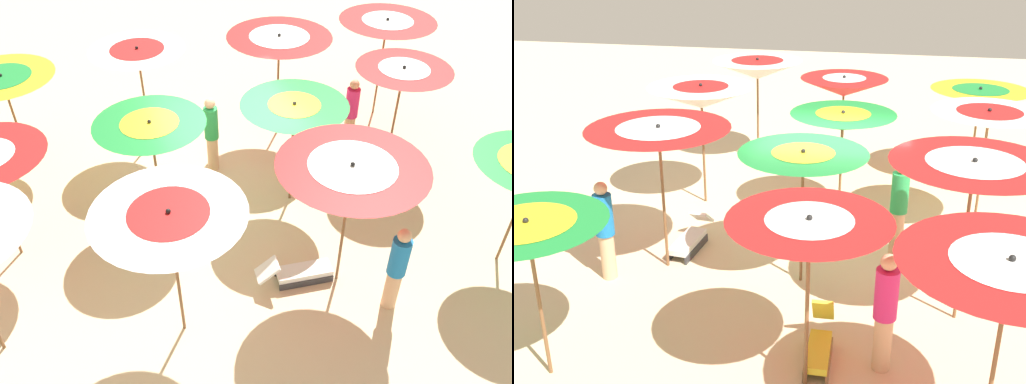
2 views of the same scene
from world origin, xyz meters
The scene contains 20 objects.
ground centered at (0.00, 0.00, -0.02)m, with size 38.55×38.55×0.04m, color beige.
beach_umbrella_0 centered at (-3.92, 2.77, 1.96)m, with size 2.12×2.12×2.17m.
beach_umbrella_1 centered at (-4.08, -0.18, 1.99)m, with size 1.99×1.99×2.26m.
beach_umbrella_2 centered at (-4.33, -2.24, 2.26)m, with size 2.11×2.11×2.53m.
beach_umbrella_3 centered at (-1.18, 2.61, 2.21)m, with size 2.02×2.02×2.42m.
beach_umbrella_4 centered at (-1.40, 0.05, 1.96)m, with size 2.00×2.00×2.18m.
beach_umbrella_5 centered at (-1.60, -2.78, 2.25)m, with size 2.12×2.12×2.52m.
beach_umbrella_6 centered at (1.78, 2.08, 2.24)m, with size 2.29×2.29×2.51m.
beach_umbrella_7 centered at (1.18, -0.32, 2.05)m, with size 1.99×1.99×2.27m.
beach_umbrella_8 centered at (1.15, -2.61, 2.26)m, with size 2.29×2.29×2.51m.
beach_umbrella_9 centered at (4.46, 2.16, 2.25)m, with size 2.22×2.22×2.49m.
beach_umbrella_10 centered at (3.69, 0.13, 2.15)m, with size 1.93×1.93×2.37m.
beach_umbrella_11 centered at (4.11, -3.14, 2.00)m, with size 1.91×1.91×2.22m.
lounger_0 centered at (3.14, 0.24, 0.22)m, with size 1.18×0.35×0.70m.
lounger_1 centered at (-0.83, -0.08, 0.19)m, with size 1.24×0.74×0.58m.
lounger_2 centered at (0.50, -2.43, 0.20)m, with size 1.36×0.49×0.54m.
beachgoer_0 centered at (-0.04, 1.18, 0.92)m, with size 0.30×0.30×1.74m.
beachgoer_1 centered at (3.17, 1.05, 0.88)m, with size 0.30×0.30×1.68m.
beachgoer_2 centered at (1.71, -3.41, 0.88)m, with size 0.30×0.30×1.69m.
beach_ball centered at (-1.50, -0.94, 0.13)m, with size 0.25×0.25×0.25m, color red.
Camera 2 is at (9.99, 0.95, 5.31)m, focal length 43.94 mm.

